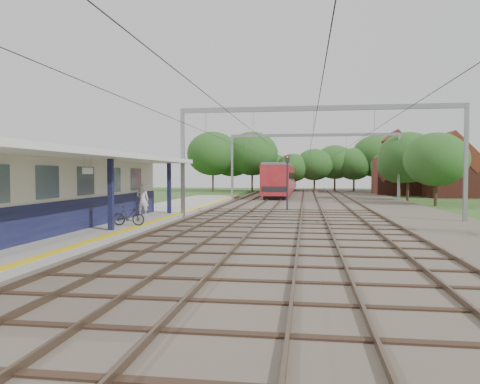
{
  "coord_description": "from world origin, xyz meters",
  "views": [
    {
      "loc": [
        2.78,
        -13.89,
        2.89
      ],
      "look_at": [
        -1.8,
        18.34,
        1.6
      ],
      "focal_mm": 35.0,
      "sensor_mm": 36.0,
      "label": 1
    }
  ],
  "objects_px": {
    "bicycle": "(129,216)",
    "train": "(283,178)",
    "signal_post": "(287,177)",
    "person": "(143,200)"
  },
  "relations": [
    {
      "from": "signal_post",
      "to": "train",
      "type": "bearing_deg",
      "value": 77.24
    },
    {
      "from": "train",
      "to": "signal_post",
      "type": "distance_m",
      "value": 31.38
    },
    {
      "from": "signal_post",
      "to": "bicycle",
      "type": "bearing_deg",
      "value": -133.37
    },
    {
      "from": "bicycle",
      "to": "signal_post",
      "type": "relative_size",
      "value": 0.37
    },
    {
      "from": "person",
      "to": "train",
      "type": "bearing_deg",
      "value": -107.04
    },
    {
      "from": "person",
      "to": "bicycle",
      "type": "distance_m",
      "value": 4.9
    },
    {
      "from": "bicycle",
      "to": "signal_post",
      "type": "xyz_separation_m",
      "value": [
        7.14,
        13.87,
        1.84
      ]
    },
    {
      "from": "person",
      "to": "train",
      "type": "distance_m",
      "value": 40.93
    },
    {
      "from": "bicycle",
      "to": "train",
      "type": "xyz_separation_m",
      "value": [
        5.29,
        45.19,
        1.38
      ]
    },
    {
      "from": "bicycle",
      "to": "train",
      "type": "relative_size",
      "value": 0.04
    }
  ]
}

